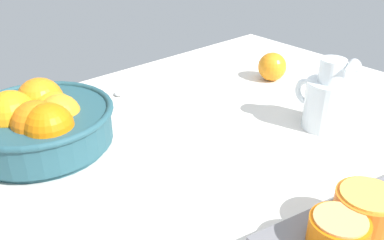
% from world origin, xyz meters
% --- Properties ---
extents(ground_plane, '(1.25, 0.85, 0.03)m').
position_xyz_m(ground_plane, '(0.00, 0.00, -0.01)').
color(ground_plane, silver).
extents(fruit_bowl, '(0.26, 0.26, 0.12)m').
position_xyz_m(fruit_bowl, '(-0.21, 0.19, 0.05)').
color(fruit_bowl, '#234C56').
rests_on(fruit_bowl, ground_plane).
extents(juice_pitcher, '(0.09, 0.13, 0.15)m').
position_xyz_m(juice_pitcher, '(0.25, -0.11, 0.05)').
color(juice_pitcher, white).
rests_on(juice_pitcher, ground_plane).
extents(orange_half_0, '(0.07, 0.07, 0.04)m').
position_xyz_m(orange_half_0, '(-0.04, -0.31, 0.04)').
color(orange_half_0, orange).
rests_on(orange_half_0, cutting_board).
extents(orange_half_1, '(0.09, 0.09, 0.05)m').
position_xyz_m(orange_half_1, '(0.02, -0.31, 0.04)').
color(orange_half_1, orange).
rests_on(orange_half_1, cutting_board).
extents(loose_orange_0, '(0.07, 0.07, 0.07)m').
position_xyz_m(loose_orange_0, '(0.36, 0.12, 0.03)').
color(loose_orange_0, orange).
rests_on(loose_orange_0, ground_plane).
extents(spoon, '(0.15, 0.11, 0.01)m').
position_xyz_m(spoon, '(0.06, 0.32, 0.00)').
color(spoon, silver).
rests_on(spoon, ground_plane).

